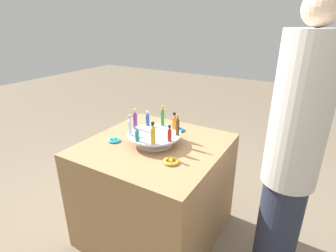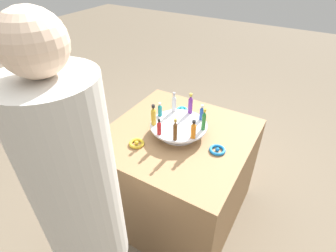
{
  "view_description": "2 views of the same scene",
  "coord_description": "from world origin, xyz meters",
  "px_view_note": "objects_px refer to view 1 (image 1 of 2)",
  "views": [
    {
      "loc": [
        0.89,
        -1.33,
        1.51
      ],
      "look_at": [
        0.1,
        0.01,
        0.89
      ],
      "focal_mm": 28.0,
      "sensor_mm": 36.0,
      "label": 1
    },
    {
      "loc": [
        1.19,
        0.63,
        1.76
      ],
      "look_at": [
        0.15,
        0.01,
        0.9
      ],
      "focal_mm": 28.0,
      "sensor_mm": 36.0,
      "label": 2
    }
  ],
  "objects_px": {
    "bottle_red": "(170,134)",
    "bottle_brown": "(178,126)",
    "bottle_gold": "(153,134)",
    "ribbon_bow_gold": "(171,161)",
    "display_stand": "(154,137)",
    "bottle_purple": "(135,120)",
    "bottle_teal": "(137,135)",
    "ribbon_bow_blue": "(178,130)",
    "person_figure": "(291,159)",
    "ribbon_bow_teal": "(114,140)",
    "bottle_blue": "(148,119)",
    "bottle_orange": "(174,121)",
    "bottle_green": "(162,116)",
    "bottle_clear": "(130,126)"
  },
  "relations": [
    {
      "from": "display_stand",
      "to": "ribbon_bow_teal",
      "type": "relative_size",
      "value": 4.31
    },
    {
      "from": "bottle_green",
      "to": "ribbon_bow_teal",
      "type": "distance_m",
      "value": 0.37
    },
    {
      "from": "display_stand",
      "to": "bottle_purple",
      "type": "height_order",
      "value": "bottle_purple"
    },
    {
      "from": "bottle_teal",
      "to": "person_figure",
      "type": "xyz_separation_m",
      "value": [
        0.86,
        0.21,
        -0.03
      ]
    },
    {
      "from": "bottle_blue",
      "to": "person_figure",
      "type": "xyz_separation_m",
      "value": [
        0.95,
        -0.04,
        -0.03
      ]
    },
    {
      "from": "bottle_teal",
      "to": "ribbon_bow_blue",
      "type": "bearing_deg",
      "value": 82.69
    },
    {
      "from": "display_stand",
      "to": "bottle_green",
      "type": "relative_size",
      "value": 2.48
    },
    {
      "from": "bottle_blue",
      "to": "person_figure",
      "type": "height_order",
      "value": "person_figure"
    },
    {
      "from": "bottle_clear",
      "to": "person_figure",
      "type": "height_order",
      "value": "person_figure"
    },
    {
      "from": "bottle_clear",
      "to": "ribbon_bow_teal",
      "type": "bearing_deg",
      "value": -175.86
    },
    {
      "from": "person_figure",
      "to": "bottle_teal",
      "type": "bearing_deg",
      "value": 9.88
    },
    {
      "from": "bottle_teal",
      "to": "bottle_orange",
      "type": "relative_size",
      "value": 0.81
    },
    {
      "from": "display_stand",
      "to": "bottle_red",
      "type": "height_order",
      "value": "bottle_red"
    },
    {
      "from": "bottle_teal",
      "to": "bottle_brown",
      "type": "relative_size",
      "value": 0.68
    },
    {
      "from": "bottle_red",
      "to": "ribbon_bow_gold",
      "type": "height_order",
      "value": "bottle_red"
    },
    {
      "from": "bottle_purple",
      "to": "ribbon_bow_teal",
      "type": "relative_size",
      "value": 1.72
    },
    {
      "from": "bottle_green",
      "to": "person_figure",
      "type": "distance_m",
      "value": 0.87
    },
    {
      "from": "display_stand",
      "to": "ribbon_bow_blue",
      "type": "distance_m",
      "value": 0.28
    },
    {
      "from": "display_stand",
      "to": "bottle_gold",
      "type": "xyz_separation_m",
      "value": [
        0.08,
        -0.13,
        0.09
      ]
    },
    {
      "from": "display_stand",
      "to": "bottle_purple",
      "type": "xyz_separation_m",
      "value": [
        -0.16,
        -0.0,
        0.09
      ]
    },
    {
      "from": "bottle_teal",
      "to": "bottle_blue",
      "type": "distance_m",
      "value": 0.27
    },
    {
      "from": "bottle_orange",
      "to": "bottle_green",
      "type": "xyz_separation_m",
      "value": [
        -0.11,
        0.02,
        0.01
      ]
    },
    {
      "from": "bottle_green",
      "to": "bottle_blue",
      "type": "xyz_separation_m",
      "value": [
        -0.09,
        -0.05,
        -0.02
      ]
    },
    {
      "from": "bottle_gold",
      "to": "ribbon_bow_blue",
      "type": "xyz_separation_m",
      "value": [
        -0.05,
        0.41,
        -0.13
      ]
    },
    {
      "from": "bottle_brown",
      "to": "person_figure",
      "type": "xyz_separation_m",
      "value": [
        0.69,
        0.0,
        -0.05
      ]
    },
    {
      "from": "bottle_orange",
      "to": "bottle_purple",
      "type": "height_order",
      "value": "bottle_purple"
    },
    {
      "from": "bottle_purple",
      "to": "ribbon_bow_blue",
      "type": "height_order",
      "value": "bottle_purple"
    },
    {
      "from": "bottle_brown",
      "to": "bottle_green",
      "type": "relative_size",
      "value": 0.98
    },
    {
      "from": "bottle_teal",
      "to": "bottle_blue",
      "type": "height_order",
      "value": "bottle_blue"
    },
    {
      "from": "ribbon_bow_gold",
      "to": "ribbon_bow_teal",
      "type": "relative_size",
      "value": 1.13
    },
    {
      "from": "display_stand",
      "to": "person_figure",
      "type": "distance_m",
      "value": 0.84
    },
    {
      "from": "person_figure",
      "to": "ribbon_bow_blue",
      "type": "bearing_deg",
      "value": -19.33
    },
    {
      "from": "bottle_red",
      "to": "bottle_brown",
      "type": "distance_m",
      "value": 0.11
    },
    {
      "from": "bottle_blue",
      "to": "ribbon_bow_gold",
      "type": "bearing_deg",
      "value": -37.31
    },
    {
      "from": "bottle_orange",
      "to": "bottle_brown",
      "type": "bearing_deg",
      "value": -48.99
    },
    {
      "from": "display_stand",
      "to": "ribbon_bow_gold",
      "type": "bearing_deg",
      "value": -36.37
    },
    {
      "from": "bottle_green",
      "to": "ribbon_bow_teal",
      "type": "bearing_deg",
      "value": -130.56
    },
    {
      "from": "bottle_gold",
      "to": "bottle_orange",
      "type": "height_order",
      "value": "bottle_gold"
    },
    {
      "from": "bottle_green",
      "to": "bottle_orange",
      "type": "bearing_deg",
      "value": -8.99
    },
    {
      "from": "bottle_clear",
      "to": "bottle_purple",
      "type": "bearing_deg",
      "value": 111.01
    },
    {
      "from": "ribbon_bow_gold",
      "to": "ribbon_bow_teal",
      "type": "xyz_separation_m",
      "value": [
        -0.48,
        0.05,
        -0.0
      ]
    },
    {
      "from": "display_stand",
      "to": "bottle_brown",
      "type": "xyz_separation_m",
      "value": [
        0.15,
        0.06,
        0.09
      ]
    },
    {
      "from": "bottle_green",
      "to": "bottle_purple",
      "type": "bearing_deg",
      "value": -128.99
    },
    {
      "from": "bottle_gold",
      "to": "ribbon_bow_gold",
      "type": "distance_m",
      "value": 0.2
    },
    {
      "from": "bottle_gold",
      "to": "person_figure",
      "type": "relative_size",
      "value": 0.09
    },
    {
      "from": "bottle_teal",
      "to": "bottle_clear",
      "type": "relative_size",
      "value": 0.69
    },
    {
      "from": "ribbon_bow_gold",
      "to": "ribbon_bow_teal",
      "type": "bearing_deg",
      "value": 173.63
    },
    {
      "from": "display_stand",
      "to": "bottle_teal",
      "type": "xyz_separation_m",
      "value": [
        -0.02,
        -0.15,
        0.07
      ]
    },
    {
      "from": "display_stand",
      "to": "ribbon_bow_blue",
      "type": "bearing_deg",
      "value": 83.63
    },
    {
      "from": "ribbon_bow_teal",
      "to": "bottle_red",
      "type": "bearing_deg",
      "value": 8.67
    }
  ]
}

